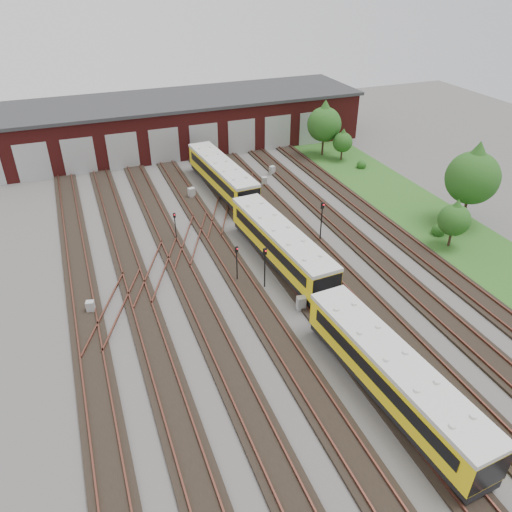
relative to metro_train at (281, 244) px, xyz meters
name	(u,v)px	position (x,y,z in m)	size (l,w,h in m)	color
ground	(297,322)	(-2.00, -7.63, -1.84)	(120.00, 120.00, 0.00)	#464441
track_network	(292,316)	(-2.17, -7.04, -1.73)	(30.40, 70.00, 0.33)	black
maintenance_shed	(169,123)	(-2.01, 32.35, 1.36)	(51.00, 12.50, 6.35)	#561615
grass_verge	(428,218)	(17.00, 2.37, -1.81)	(8.00, 55.00, 0.05)	#21511B
metro_train	(281,244)	(0.00, 0.00, 0.00)	(3.60, 46.41, 2.95)	black
signal_mast_0	(175,223)	(-7.29, 6.90, -0.05)	(0.22, 0.21, 2.80)	black
signal_mast_1	(265,263)	(-2.53, -2.74, 0.39)	(0.31, 0.29, 3.49)	black
signal_mast_2	(237,260)	(-4.28, -1.22, 0.17)	(0.28, 0.26, 3.17)	black
signal_mast_3	(322,217)	(4.82, 2.05, 0.63)	(0.33, 0.32, 3.90)	black
relay_cabinet_0	(91,307)	(-15.56, -1.20, -1.36)	(0.57, 0.48, 0.96)	#A3A5A8
relay_cabinet_1	(192,193)	(-3.60, 15.44, -1.28)	(0.67, 0.55, 1.11)	#A3A5A8
relay_cabinet_2	(301,303)	(-1.10, -6.35, -1.31)	(0.63, 0.53, 1.05)	#A3A5A8
relay_cabinet_3	(272,170)	(6.94, 18.40, -1.34)	(0.60, 0.50, 1.00)	#A3A5A8
relay_cabinet_4	(264,181)	(4.84, 15.67, -1.34)	(0.60, 0.50, 0.99)	#A3A5A8
tree_0	(324,120)	(15.44, 22.01, 2.71)	(4.27, 4.27, 7.08)	#301D15
tree_1	(343,140)	(16.88, 19.60, 0.76)	(2.44, 2.44, 4.05)	#301D15
tree_2	(474,172)	(19.45, 0.44, 3.40)	(4.92, 4.92, 8.15)	#301D15
tree_3	(455,216)	(15.17, -2.81, 1.13)	(2.79, 2.79, 4.62)	#301D15
bush_0	(439,229)	(15.67, -0.73, -1.21)	(1.26, 1.26, 1.26)	#204C15
bush_1	(362,164)	(17.81, 16.28, -1.26)	(1.15, 1.15, 1.15)	#204C15
bush_2	(331,134)	(19.59, 27.37, -1.13)	(1.42, 1.42, 1.42)	#204C15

